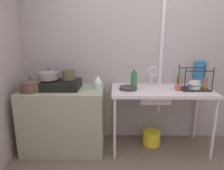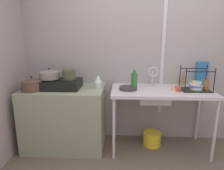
{
  "view_description": "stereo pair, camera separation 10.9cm",
  "coord_description": "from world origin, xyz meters",
  "px_view_note": "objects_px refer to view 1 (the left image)",
  "views": [
    {
      "loc": [
        -0.52,
        -1.48,
        1.56
      ],
      "look_at": [
        -0.54,
        1.12,
        0.91
      ],
      "focal_mm": 32.2,
      "sensor_mm": 36.0,
      "label": 1
    },
    {
      "loc": [
        -0.41,
        -1.48,
        1.56
      ],
      "look_at": [
        -0.54,
        1.12,
        0.91
      ],
      "focal_mm": 32.2,
      "sensor_mm": 36.0,
      "label": 2
    }
  ],
  "objects_px": {
    "percolator": "(98,82)",
    "dish_rack": "(194,85)",
    "pot_on_left_burner": "(49,75)",
    "stove": "(59,84)",
    "pot_beside_stove": "(31,85)",
    "frying_pan": "(128,88)",
    "bottle_by_sink": "(134,81)",
    "bottle_by_rack": "(205,84)",
    "sink_basin": "(154,95)",
    "utensil_jar": "(180,81)",
    "cup_by_rack": "(178,88)",
    "bucket_on_floor": "(151,138)",
    "faucet": "(152,73)",
    "small_bowl_on_drainboard": "(175,88)",
    "cereal_box": "(200,73)",
    "pot_on_right_burner": "(69,75)"
  },
  "relations": [
    {
      "from": "cup_by_rack",
      "to": "percolator",
      "type": "bearing_deg",
      "value": 175.52
    },
    {
      "from": "small_bowl_on_drainboard",
      "to": "percolator",
      "type": "bearing_deg",
      "value": 177.51
    },
    {
      "from": "pot_on_right_burner",
      "to": "cup_by_rack",
      "type": "height_order",
      "value": "pot_on_right_burner"
    },
    {
      "from": "pot_on_left_burner",
      "to": "bottle_by_sink",
      "type": "xyz_separation_m",
      "value": [
        1.13,
        0.0,
        -0.08
      ]
    },
    {
      "from": "cereal_box",
      "to": "utensil_jar",
      "type": "relative_size",
      "value": 1.48
    },
    {
      "from": "pot_beside_stove",
      "to": "percolator",
      "type": "bearing_deg",
      "value": 10.25
    },
    {
      "from": "utensil_jar",
      "to": "faucet",
      "type": "bearing_deg",
      "value": -162.71
    },
    {
      "from": "utensil_jar",
      "to": "pot_beside_stove",
      "type": "bearing_deg",
      "value": -168.47
    },
    {
      "from": "stove",
      "to": "dish_rack",
      "type": "distance_m",
      "value": 1.81
    },
    {
      "from": "pot_beside_stove",
      "to": "cup_by_rack",
      "type": "height_order",
      "value": "pot_beside_stove"
    },
    {
      "from": "dish_rack",
      "to": "utensil_jar",
      "type": "bearing_deg",
      "value": 110.41
    },
    {
      "from": "percolator",
      "to": "bottle_by_sink",
      "type": "height_order",
      "value": "bottle_by_sink"
    },
    {
      "from": "pot_on_left_burner",
      "to": "dish_rack",
      "type": "distance_m",
      "value": 1.94
    },
    {
      "from": "utensil_jar",
      "to": "percolator",
      "type": "bearing_deg",
      "value": -167.57
    },
    {
      "from": "pot_beside_stove",
      "to": "frying_pan",
      "type": "relative_size",
      "value": 1.16
    },
    {
      "from": "faucet",
      "to": "pot_on_right_burner",
      "type": "bearing_deg",
      "value": -172.95
    },
    {
      "from": "sink_basin",
      "to": "bottle_by_sink",
      "type": "xyz_separation_m",
      "value": [
        -0.27,
        0.01,
        0.2
      ]
    },
    {
      "from": "dish_rack",
      "to": "cup_by_rack",
      "type": "relative_size",
      "value": 4.35
    },
    {
      "from": "sink_basin",
      "to": "pot_on_left_burner",
      "type": "bearing_deg",
      "value": 179.68
    },
    {
      "from": "pot_beside_stove",
      "to": "cup_by_rack",
      "type": "distance_m",
      "value": 1.89
    },
    {
      "from": "pot_on_left_burner",
      "to": "stove",
      "type": "bearing_deg",
      "value": 0.0
    },
    {
      "from": "sink_basin",
      "to": "cereal_box",
      "type": "xyz_separation_m",
      "value": [
        0.71,
        0.29,
        0.25
      ]
    },
    {
      "from": "utensil_jar",
      "to": "sink_basin",
      "type": "bearing_deg",
      "value": -146.69
    },
    {
      "from": "percolator",
      "to": "cup_by_rack",
      "type": "xyz_separation_m",
      "value": [
        1.05,
        -0.08,
        -0.06
      ]
    },
    {
      "from": "bottle_by_sink",
      "to": "bucket_on_floor",
      "type": "xyz_separation_m",
      "value": [
        0.29,
        0.07,
        -0.87
      ]
    },
    {
      "from": "frying_pan",
      "to": "utensil_jar",
      "type": "xyz_separation_m",
      "value": [
        0.78,
        0.3,
        0.04
      ]
    },
    {
      "from": "stove",
      "to": "dish_rack",
      "type": "relative_size",
      "value": 1.5
    },
    {
      "from": "pot_on_right_burner",
      "to": "bucket_on_floor",
      "type": "height_order",
      "value": "pot_on_right_burner"
    },
    {
      "from": "percolator",
      "to": "bottle_by_rack",
      "type": "height_order",
      "value": "bottle_by_rack"
    },
    {
      "from": "faucet",
      "to": "bucket_on_floor",
      "type": "bearing_deg",
      "value": -74.86
    },
    {
      "from": "pot_on_left_burner",
      "to": "dish_rack",
      "type": "bearing_deg",
      "value": -0.07
    },
    {
      "from": "sink_basin",
      "to": "frying_pan",
      "type": "relative_size",
      "value": 1.67
    },
    {
      "from": "stove",
      "to": "dish_rack",
      "type": "bearing_deg",
      "value": -0.07
    },
    {
      "from": "dish_rack",
      "to": "small_bowl_on_drainboard",
      "type": "relative_size",
      "value": 3.16
    },
    {
      "from": "pot_on_left_burner",
      "to": "bucket_on_floor",
      "type": "relative_size",
      "value": 1.11
    },
    {
      "from": "bottle_by_rack",
      "to": "percolator",
      "type": "bearing_deg",
      "value": 178.36
    },
    {
      "from": "faucet",
      "to": "dish_rack",
      "type": "height_order",
      "value": "dish_rack"
    },
    {
      "from": "stove",
      "to": "utensil_jar",
      "type": "distance_m",
      "value": 1.72
    },
    {
      "from": "sink_basin",
      "to": "small_bowl_on_drainboard",
      "type": "bearing_deg",
      "value": -4.55
    },
    {
      "from": "cereal_box",
      "to": "cup_by_rack",
      "type": "bearing_deg",
      "value": -142.49
    },
    {
      "from": "bottle_by_rack",
      "to": "utensil_jar",
      "type": "height_order",
      "value": "utensil_jar"
    },
    {
      "from": "pot_on_right_burner",
      "to": "pot_beside_stove",
      "type": "distance_m",
      "value": 0.49
    },
    {
      "from": "bottle_by_rack",
      "to": "utensil_jar",
      "type": "bearing_deg",
      "value": 127.8
    },
    {
      "from": "stove",
      "to": "small_bowl_on_drainboard",
      "type": "relative_size",
      "value": 4.74
    },
    {
      "from": "percolator",
      "to": "dish_rack",
      "type": "height_order",
      "value": "dish_rack"
    },
    {
      "from": "pot_on_right_burner",
      "to": "pot_beside_stove",
      "type": "bearing_deg",
      "value": -163.22
    },
    {
      "from": "pot_beside_stove",
      "to": "bottle_by_rack",
      "type": "bearing_deg",
      "value": 2.84
    },
    {
      "from": "faucet",
      "to": "bottle_by_rack",
      "type": "distance_m",
      "value": 0.7
    },
    {
      "from": "cereal_box",
      "to": "utensil_jar",
      "type": "bearing_deg",
      "value": 178.72
    },
    {
      "from": "small_bowl_on_drainboard",
      "to": "bucket_on_floor",
      "type": "height_order",
      "value": "small_bowl_on_drainboard"
    }
  ]
}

